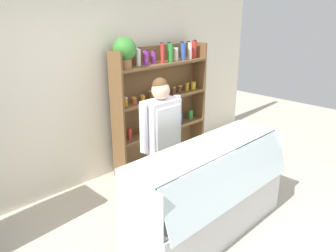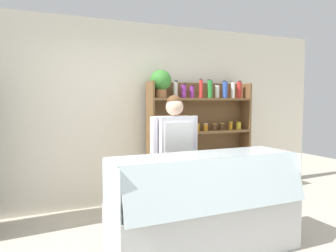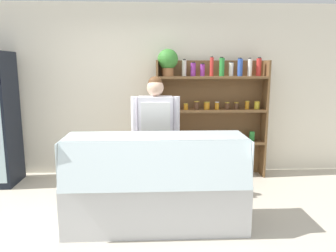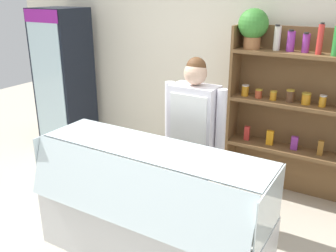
{
  "view_description": "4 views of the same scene",
  "coord_description": "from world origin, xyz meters",
  "views": [
    {
      "loc": [
        -2.34,
        -1.79,
        2.32
      ],
      "look_at": [
        0.23,
        0.81,
        1.02
      ],
      "focal_mm": 35.0,
      "sensor_mm": 36.0,
      "label": 1
    },
    {
      "loc": [
        -1.55,
        -2.71,
        1.54
      ],
      "look_at": [
        0.02,
        0.79,
        1.25
      ],
      "focal_mm": 35.0,
      "sensor_mm": 36.0,
      "label": 2
    },
    {
      "loc": [
        0.08,
        -3.3,
        1.73
      ],
      "look_at": [
        0.26,
        0.53,
        1.03
      ],
      "focal_mm": 35.0,
      "sensor_mm": 36.0,
      "label": 3
    },
    {
      "loc": [
        1.58,
        -2.12,
        2.17
      ],
      "look_at": [
        -0.09,
        0.67,
        0.97
      ],
      "focal_mm": 40.0,
      "sensor_mm": 36.0,
      "label": 4
    }
  ],
  "objects": [
    {
      "name": "shelving_unit",
      "position": [
        0.89,
        1.74,
        1.15
      ],
      "size": [
        1.71,
        0.31,
        1.99
      ],
      "color": "brown",
      "rests_on": "ground"
    },
    {
      "name": "back_wall",
      "position": [
        0.0,
        2.01,
        1.35
      ],
      "size": [
        6.8,
        0.1,
        2.7
      ],
      "primitive_type": "cube",
      "color": "silver",
      "rests_on": "ground"
    },
    {
      "name": "deli_display_case",
      "position": [
        0.1,
        0.07,
        0.31
      ],
      "size": [
        1.94,
        0.71,
        1.01
      ],
      "color": "silver",
      "rests_on": "ground"
    },
    {
      "name": "ground_plane",
      "position": [
        0.0,
        0.0,
        0.0
      ],
      "size": [
        12.0,
        12.0,
        0.0
      ],
      "primitive_type": "plane",
      "color": "beige"
    },
    {
      "name": "shop_clerk",
      "position": [
        0.11,
        0.8,
        0.95
      ],
      "size": [
        0.62,
        0.25,
        1.61
      ],
      "color": "#383D51",
      "rests_on": "ground"
    }
  ]
}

